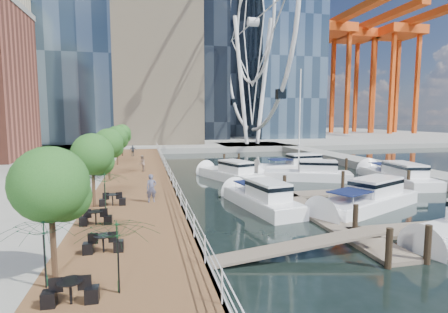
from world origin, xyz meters
The scene contains 18 objects.
ground centered at (0.00, 0.00, 0.00)m, with size 520.00×520.00×0.00m, color black.
boardwalk centered at (-9.00, 15.00, 0.50)m, with size 6.00×60.00×1.00m, color brown.
seawall centered at (-6.00, 15.00, 0.50)m, with size 0.25×60.00×1.00m, color #595954.
land_far centered at (0.00, 102.00, 0.50)m, with size 200.00×114.00×1.00m, color gray.
breakwater centered at (20.00, 20.00, 0.50)m, with size 4.00×60.00×1.00m, color gray.
pier centered at (14.00, 52.00, 0.50)m, with size 14.00×12.00×1.00m, color gray.
railing centered at (-6.10, 15.00, 1.52)m, with size 0.10×60.00×1.05m, color white, non-canonical shape.
floating_docks centered at (7.97, 9.98, 0.49)m, with size 16.00×34.00×2.60m.
ferris_wheel centered at (14.00, 52.00, 25.92)m, with size 5.80×45.60×47.80m.
port_cranes centered at (67.67, 95.67, 20.00)m, with size 40.00×52.00×38.00m.
street_trees centered at (-11.40, 14.00, 4.29)m, with size 2.60×42.60×4.60m.
cafe_tables centered at (-10.40, -2.00, 1.37)m, with size 2.50×13.70×0.74m.
yacht_foreground centered at (7.26, 3.00, 0.00)m, with size 2.82×10.54×2.15m, color white, non-canonical shape.
pedestrian_near centered at (-7.87, 4.46, 1.92)m, with size 0.67×0.44×1.85m, color #4E5069.
pedestrian_mid centered at (-8.56, 18.08, 1.84)m, with size 0.82×0.64×1.69m, color #886C5E.
pedestrian_far centered at (-9.90, 33.09, 1.82)m, with size 0.96×0.40×1.65m, color #33373F.
moored_yachts centered at (8.16, 12.86, 0.00)m, with size 21.47×28.51×11.50m.
cafe_seating centered at (-10.38, -3.90, 2.19)m, with size 5.41×13.05×2.45m.
Camera 1 is at (-8.24, -18.65, 6.54)m, focal length 28.00 mm.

